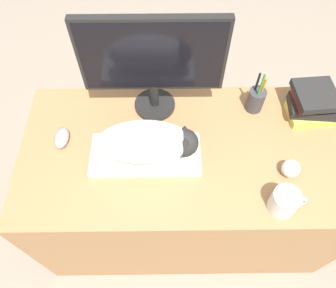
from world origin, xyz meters
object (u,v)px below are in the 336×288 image
Objects in this scene: keyboard at (146,155)px; baseball at (291,169)px; computer_mouse at (62,138)px; pen_cup at (256,99)px; monitor at (152,60)px; book_stack at (313,104)px; cat at (149,142)px; coffee_mug at (285,202)px.

keyboard is 6.18× the size of baseball.
computer_mouse is 0.81m from pen_cup.
book_stack is (0.65, -0.05, -0.20)m from monitor.
cat is 5.43× the size of baseball.
coffee_mug is at bearing -115.27° from book_stack.
book_stack is (0.67, 0.20, -0.03)m from cat.
book_stack reaches higher than computer_mouse.
book_stack is (0.23, -0.04, 0.01)m from pen_cup.
keyboard is at bearing -97.49° from monitor.
book_stack is at bearing 64.73° from coffee_mug.
keyboard is 0.35m from computer_mouse.
book_stack is at bearing -4.50° from monitor.
monitor is 2.49× the size of pen_cup.
keyboard is 0.72m from book_stack.
cat is 0.52m from coffee_mug.
pen_cup reaches higher than computer_mouse.
book_stack is (0.14, 0.28, 0.03)m from baseball.
baseball is 0.32m from book_stack.
cat is 0.53m from baseball.
computer_mouse is (-0.34, 0.08, 0.01)m from keyboard.
pen_cup is 0.23m from book_stack.
baseball is at bearing -8.43° from keyboard.
cat is 0.37m from computer_mouse.
computer_mouse is 0.89m from baseball.
pen_cup is 3.17× the size of baseball.
coffee_mug is at bearing -111.68° from baseball.
keyboard is at bearing -13.22° from computer_mouse.
monitor is 4.22× the size of coffee_mug.
monitor reaches higher than keyboard.
pen_cup is 0.33m from baseball.
baseball is at bearing -74.94° from pen_cup.
cat reaches higher than keyboard.
coffee_mug reaches higher than keyboard.
pen_cup is at bearing 105.06° from baseball.
monitor is (0.01, 0.25, 0.16)m from cat.
pen_cup reaches higher than cat.
pen_cup is (0.42, -0.01, -0.21)m from monitor.
book_stack is (0.68, 0.20, 0.05)m from keyboard.
computer_mouse is at bearing -155.10° from monitor.
coffee_mug is at bearing -24.72° from cat.
pen_cup is 1.08× the size of book_stack.
book_stack reaches higher than keyboard.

